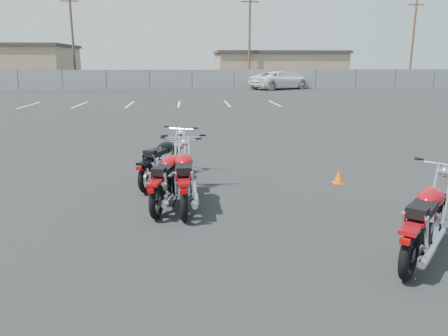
{
  "coord_description": "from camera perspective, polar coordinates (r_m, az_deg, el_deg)",
  "views": [
    {
      "loc": [
        -0.45,
        -7.31,
        2.6
      ],
      "look_at": [
        0.2,
        0.6,
        0.65
      ],
      "focal_mm": 35.0,
      "sensor_mm": 36.0,
      "label": 1
    }
  ],
  "objects": [
    {
      "name": "utility_pole_c",
      "position": [
        46.81,
        3.34,
        16.35
      ],
      "size": [
        1.8,
        0.24,
        9.0
      ],
      "color": "#4E3424",
      "rests_on": "ground"
    },
    {
      "name": "motorcycle_front_red",
      "position": [
        7.98,
        -5.15,
        -1.36
      ],
      "size": [
        0.9,
        2.34,
        1.15
      ],
      "color": "black",
      "rests_on": "ground"
    },
    {
      "name": "motorcycle_second_black",
      "position": [
        9.52,
        -8.01,
        0.91
      ],
      "size": [
        1.27,
        2.2,
        1.1
      ],
      "color": "black",
      "rests_on": "ground"
    },
    {
      "name": "training_cone_near",
      "position": [
        9.84,
        14.74,
        -1.11
      ],
      "size": [
        0.25,
        0.25,
        0.29
      ],
      "color": "#E8570C",
      "rests_on": "ground"
    },
    {
      "name": "parking_line_stripes",
      "position": [
        27.51,
        -9.06,
        8.23
      ],
      "size": [
        15.12,
        4.0,
        0.01
      ],
      "color": "silver",
      "rests_on": "ground"
    },
    {
      "name": "utility_pole_b",
      "position": [
        48.75,
        -19.15,
        15.54
      ],
      "size": [
        1.8,
        0.24,
        9.0
      ],
      "color": "#4E3424",
      "rests_on": "ground"
    },
    {
      "name": "tan_building_east",
      "position": [
        52.37,
        6.97,
        12.91
      ],
      "size": [
        14.4,
        9.4,
        3.7
      ],
      "color": "#987D62",
      "rests_on": "ground"
    },
    {
      "name": "utility_pole_d",
      "position": [
        53.3,
        23.43,
        14.97
      ],
      "size": [
        1.8,
        0.24,
        9.0
      ],
      "color": "#4E3424",
      "rests_on": "ground"
    },
    {
      "name": "white_van",
      "position": [
        42.16,
        7.33,
        11.95
      ],
      "size": [
        5.82,
        7.34,
        2.62
      ],
      "primitive_type": "imported",
      "rotation": [
        0.0,
        0.0,
        2.09
      ],
      "color": "white",
      "rests_on": "ground"
    },
    {
      "name": "motorcycle_rear_red",
      "position": [
        6.48,
        24.9,
        -6.29
      ],
      "size": [
        1.85,
        2.04,
        1.14
      ],
      "color": "black",
      "rests_on": "ground"
    },
    {
      "name": "motorcycle_third_red",
      "position": [
        8.08,
        -7.26,
        -1.41
      ],
      "size": [
        0.97,
        2.22,
        1.09
      ],
      "color": "black",
      "rests_on": "ground"
    },
    {
      "name": "ground",
      "position": [
        7.78,
        -1.11,
        -5.74
      ],
      "size": [
        120.0,
        120.0,
        0.0
      ],
      "primitive_type": "plane",
      "color": "black",
      "rests_on": "ground"
    },
    {
      "name": "chainlink_fence",
      "position": [
        42.35,
        -4.19,
        11.48
      ],
      "size": [
        80.06,
        0.06,
        1.8
      ],
      "color": "slate",
      "rests_on": "ground"
    }
  ]
}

